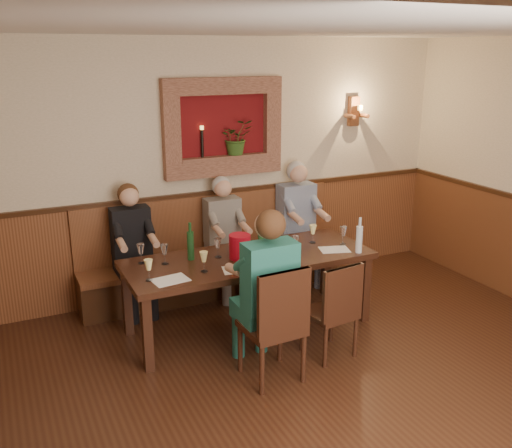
{
  "coord_description": "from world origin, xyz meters",
  "views": [
    {
      "loc": [
        -2.15,
        -2.85,
        2.65
      ],
      "look_at": [
        0.1,
        1.9,
        1.05
      ],
      "focal_mm": 40.0,
      "sensor_mm": 36.0,
      "label": 1
    }
  ],
  "objects": [
    {
      "name": "ground_plane",
      "position": [
        0.0,
        0.0,
        0.0
      ],
      "size": [
        6.0,
        6.0,
        0.0
      ],
      "primitive_type": "plane",
      "color": "#33190E",
      "rests_on": "ground"
    },
    {
      "name": "room_shell",
      "position": [
        0.0,
        0.0,
        1.89
      ],
      "size": [
        6.04,
        6.04,
        2.82
      ],
      "color": "beige",
      "rests_on": "ground"
    },
    {
      "name": "wainscoting",
      "position": [
        0.0,
        -0.0,
        0.59
      ],
      "size": [
        6.02,
        6.02,
        1.15
      ],
      "color": "#5C311A",
      "rests_on": "ground"
    },
    {
      "name": "wall_niche",
      "position": [
        0.24,
        2.94,
        1.81
      ],
      "size": [
        1.36,
        0.3,
        1.06
      ],
      "color": "#610D10",
      "rests_on": "ground"
    },
    {
      "name": "wall_sconce",
      "position": [
        1.9,
        2.93,
        1.94
      ],
      "size": [
        0.25,
        0.2,
        0.35
      ],
      "color": "#5C311A",
      "rests_on": "ground"
    },
    {
      "name": "dining_table",
      "position": [
        0.0,
        1.85,
        0.68
      ],
      "size": [
        2.4,
        0.9,
        0.75
      ],
      "color": "black",
      "rests_on": "ground"
    },
    {
      "name": "bench",
      "position": [
        0.0,
        2.79,
        0.33
      ],
      "size": [
        3.0,
        0.45,
        1.11
      ],
      "color": "#381E0F",
      "rests_on": "ground"
    },
    {
      "name": "chair_near_left",
      "position": [
        -0.21,
        0.92,
        0.3
      ],
      "size": [
        0.47,
        0.47,
        1.03
      ],
      "rotation": [
        0.0,
        0.0,
        0.04
      ],
      "color": "black",
      "rests_on": "ground"
    },
    {
      "name": "chair_near_right",
      "position": [
        0.43,
        1.05,
        0.26
      ],
      "size": [
        0.44,
        0.44,
        0.9
      ],
      "rotation": [
        0.0,
        0.0,
        0.11
      ],
      "color": "black",
      "rests_on": "ground"
    },
    {
      "name": "person_bench_left",
      "position": [
        -0.92,
        2.69,
        0.56
      ],
      "size": [
        0.39,
        0.48,
        1.37
      ],
      "color": "black",
      "rests_on": "ground"
    },
    {
      "name": "person_bench_mid",
      "position": [
        0.1,
        2.69,
        0.55
      ],
      "size": [
        0.39,
        0.47,
        1.35
      ],
      "color": "#625C59",
      "rests_on": "ground"
    },
    {
      "name": "person_bench_right",
      "position": [
        1.04,
        2.69,
        0.6
      ],
      "size": [
        0.43,
        0.52,
        1.44
      ],
      "color": "navy",
      "rests_on": "ground"
    },
    {
      "name": "person_chair_front",
      "position": [
        -0.21,
        1.07,
        0.61
      ],
      "size": [
        0.44,
        0.54,
        1.46
      ],
      "color": "#1B5A60",
      "rests_on": "ground"
    },
    {
      "name": "spittoon_bucket",
      "position": [
        -0.1,
        1.84,
        0.87
      ],
      "size": [
        0.25,
        0.25,
        0.23
      ],
      "primitive_type": "cylinder",
      "rotation": [
        0.0,
        0.0,
        0.24
      ],
      "color": "red",
      "rests_on": "dining_table"
    },
    {
      "name": "wine_bottle_green_a",
      "position": [
        0.08,
        1.74,
        0.92
      ],
      "size": [
        0.09,
        0.09,
        0.41
      ],
      "rotation": [
        0.0,
        0.0,
        0.21
      ],
      "color": "#19471E",
      "rests_on": "dining_table"
    },
    {
      "name": "wine_bottle_green_b",
      "position": [
        -0.53,
        2.01,
        0.9
      ],
      "size": [
        0.08,
        0.08,
        0.37
      ],
      "rotation": [
        0.0,
        0.0,
        0.22
      ],
      "color": "#19471E",
      "rests_on": "dining_table"
    },
    {
      "name": "water_bottle",
      "position": [
        1.02,
        1.49,
        0.89
      ],
      "size": [
        0.08,
        0.08,
        0.36
      ],
      "rotation": [
        0.0,
        0.0,
        -0.21
      ],
      "color": "silver",
      "rests_on": "dining_table"
    },
    {
      "name": "tasting_sheet_a",
      "position": [
        -0.86,
        1.6,
        0.75
      ],
      "size": [
        0.33,
        0.25,
        0.0
      ],
      "primitive_type": "cube",
      "rotation": [
        0.0,
        0.0,
        0.12
      ],
      "color": "white",
      "rests_on": "dining_table"
    },
    {
      "name": "tasting_sheet_b",
      "position": [
        0.13,
        1.62,
        0.75
      ],
      "size": [
        0.29,
        0.23,
        0.0
      ],
      "primitive_type": "cube",
      "rotation": [
        0.0,
        0.0,
        0.22
      ],
      "color": "white",
      "rests_on": "dining_table"
    },
    {
      "name": "tasting_sheet_c",
      "position": [
        0.85,
        1.66,
        0.75
      ],
      "size": [
        0.33,
        0.28,
        0.0
      ],
      "primitive_type": "cube",
      "rotation": [
        0.0,
        0.0,
        -0.29
      ],
      "color": "white",
      "rests_on": "dining_table"
    },
    {
      "name": "tasting_sheet_d",
      "position": [
        -0.22,
        1.57,
        0.75
      ],
      "size": [
        0.34,
        0.27,
        0.0
      ],
      "primitive_type": "cube",
      "rotation": [
        0.0,
        0.0,
        -0.23
      ],
      "color": "white",
      "rests_on": "dining_table"
    },
    {
      "name": "wine_glass_0",
      "position": [
        -1.03,
        1.67,
        0.85
      ],
      "size": [
        0.08,
        0.08,
        0.19
      ],
      "primitive_type": null,
      "color": "#FFF498",
      "rests_on": "dining_table"
    },
    {
      "name": "wine_glass_1",
      "position": [
        -0.79,
        2.0,
        0.85
      ],
      "size": [
        0.08,
        0.08,
        0.19
      ],
      "primitive_type": null,
      "color": "white",
      "rests_on": "dining_table"
    },
    {
      "name": "wine_glass_2",
      "position": [
        -0.53,
        1.66,
        0.85
      ],
      "size": [
        0.08,
        0.08,
        0.19
      ],
      "primitive_type": null,
      "color": "#FFF498",
      "rests_on": "dining_table"
    },
    {
      "name": "wine_glass_3",
      "position": [
        -0.28,
        1.95,
        0.85
      ],
      "size": [
        0.08,
        0.08,
        0.19
      ],
      "primitive_type": null,
      "color": "white",
      "rests_on": "dining_table"
    },
    {
      "name": "wine_glass_4",
      "position": [
        0.01,
        1.64,
        0.85
      ],
      "size": [
        0.08,
        0.08,
        0.19
      ],
      "primitive_type": null,
      "color": "#FFF498",
      "rests_on": "dining_table"
    },
    {
      "name": "wine_glass_5",
      "position": [
        0.24,
        1.9,
        0.85
      ],
      "size": [
        0.08,
        0.08,
        0.19
      ],
      "primitive_type": null,
      "color": "#FFF498",
      "rests_on": "dining_table"
    },
    {
      "name": "wine_glass_6",
      "position": [
        0.42,
        1.7,
        0.85
      ],
      "size": [
        0.08,
        0.08,
        0.19
      ],
      "primitive_type": null,
      "color": "white",
      "rests_on": "dining_table"
    },
    {
      "name": "wine_glass_7",
      "position": [
        0.77,
        1.94,
        0.85
      ],
      "size": [
        0.08,
        0.08,
        0.19
      ],
      "primitive_type": null,
      "color": "#FFF498",
      "rests_on": "dining_table"
    },
    {
      "name": "wine_glass_8",
      "position": [
        1.02,
        1.76,
        0.85
      ],
      "size": [
        0.08,
        0.08,
        0.19
      ],
      "primitive_type": null,
      "color": "white",
      "rests_on": "dining_table"
    },
    {
      "name": "wine_glass_9",
      "position": [
        -0.16,
        1.61,
        0.85
      ],
      "size": [
        0.08,
        0.08,
        0.19
      ],
      "primitive_type": null,
      "color": "#FFF498",
      "rests_on": "dining_table"
    },
    {
      "name": "wine_glass_10",
      "position": [
        -0.98,
        2.11,
        0.85
      ],
      "size": [
        0.08,
        0.08,
        0.19
      ],
      "primitive_type": null,
      "color": "white",
      "rests_on": "dining_table"
    }
  ]
}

